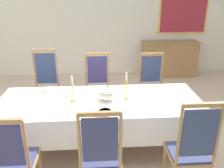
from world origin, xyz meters
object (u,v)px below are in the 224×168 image
Objects in this scene: chair_north_b at (98,86)px; sideboard at (169,59)px; bowl_near_right at (105,112)px; chair_south_c at (191,148)px; chair_north_a at (46,86)px; dining_table at (100,105)px; spoon_primary at (42,90)px; soup_tureen at (107,93)px; bowl_near_left at (49,89)px; chair_north_c at (152,85)px; chair_south_b at (100,154)px; candlestick_west at (73,91)px; chair_south_a at (13,159)px; spoon_secondary at (115,112)px; framed_painting at (184,7)px; candlestick_east at (126,89)px.

sideboard is (1.88, 2.06, -0.13)m from chair_north_b.
chair_north_b is 6.07× the size of bowl_near_right.
chair_north_a is at bearing 134.73° from chair_south_c.
chair_north_a reaches higher than chair_south_c.
dining_table is 15.37× the size of spoon_primary.
bowl_near_left is at bearing 155.79° from soup_tureen.
bowl_near_left is (-0.75, 0.38, 0.09)m from dining_table.
chair_north_c is 0.78× the size of sideboard.
dining_table is at bearing 44.62° from chair_north_c.
bowl_near_right is (0.07, 0.54, 0.19)m from chair_south_b.
dining_table is 7.60× the size of candlestick_west.
soup_tureen is 3.49m from sideboard.
chair_south_a reaches higher than spoon_primary.
chair_north_b reaches higher than bowl_near_left.
spoon_secondary is at bearing -62.82° from dining_table.
chair_south_c is at bearing 76.65° from sideboard.
candlestick_west is (-1.29, -0.92, 0.32)m from chair_north_c.
chair_south_a reaches higher than dining_table.
spoon_primary is at bearing 122.26° from chair_south_b.
chair_south_c is 1.85m from chair_north_c.
chair_north_b is 0.97m from soup_tureen.
candlestick_west reaches higher than soup_tureen.
dining_table is at bearing -27.09° from spoon_primary.
chair_south_c is (1.84, -1.85, -0.01)m from chair_north_a.
chair_north_b is at bearing 64.43° from chair_south_a.
sideboard is 1.09× the size of framed_painting.
framed_painting reaches higher than candlestick_west.
candlestick_east reaches higher than dining_table.
chair_north_b is at bearing 69.94° from candlestick_west.
chair_south_b is (-0.02, -0.92, -0.09)m from dining_table.
chair_north_a is 0.54m from spoon_primary.
spoon_secondary is (0.13, 0.03, -0.02)m from bowl_near_right.
soup_tureen is (-0.83, 0.93, 0.25)m from chair_south_c.
spoon_primary is (-1.22, 0.41, -0.15)m from candlestick_east.
spoon_primary is at bearing 139.25° from bowl_near_right.
framed_painting is at bearing 53.14° from chair_south_a.
chair_north_b is at bearing 29.80° from spoon_primary.
chair_south_a is 5.81× the size of bowl_near_right.
chair_south_c is at bearing -0.19° from chair_south_a.
candlestick_east reaches higher than chair_south_a.
candlestick_east is at bearing 36.16° from chair_south_a.
bowl_near_right is at bearing -128.51° from candlestick_east.
chair_south_a is 0.89× the size of chair_north_a.
chair_south_c is at bearing -37.87° from bowl_near_left.
framed_painting is at bearing 60.16° from candlestick_east.
chair_north_a is 1.07× the size of chair_north_b.
framed_painting reaches higher than spoon_secondary.
chair_south_b is at bearing 115.48° from chair_north_a.
candlestick_west reaches higher than chair_south_a.
dining_table is 1.32m from chair_north_c.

